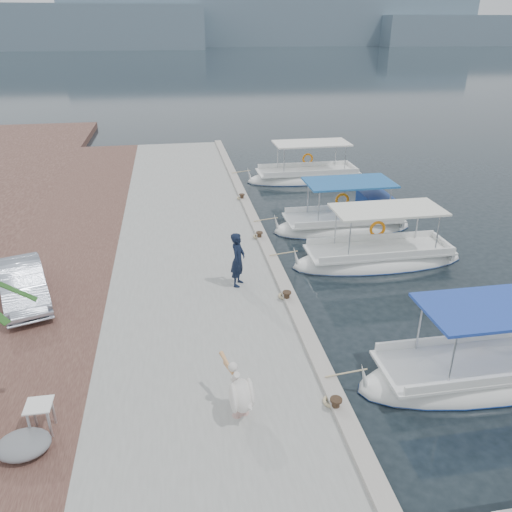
# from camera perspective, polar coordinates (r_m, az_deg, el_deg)

# --- Properties ---
(ground) EXTENTS (400.00, 400.00, 0.00)m
(ground) POSITION_cam_1_polar(r_m,az_deg,el_deg) (15.05, 6.07, -9.49)
(ground) COLOR black
(ground) RESTS_ON ground
(concrete_quay) EXTENTS (6.00, 40.00, 0.50)m
(concrete_quay) POSITION_cam_1_polar(r_m,az_deg,el_deg) (18.80, -6.79, -1.13)
(concrete_quay) COLOR gray
(concrete_quay) RESTS_ON ground
(quay_curb) EXTENTS (0.44, 40.00, 0.12)m
(quay_curb) POSITION_cam_1_polar(r_m,az_deg,el_deg) (18.96, 1.56, 0.32)
(quay_curb) COLOR #A19A8F
(quay_curb) RESTS_ON concrete_quay
(cobblestone_strip) EXTENTS (4.00, 40.00, 0.50)m
(cobblestone_strip) POSITION_cam_1_polar(r_m,az_deg,el_deg) (19.30, -21.77, -2.16)
(cobblestone_strip) COLOR #4D2E28
(cobblestone_strip) RESTS_ON ground
(distant_hills) EXTENTS (330.00, 60.00, 18.00)m
(distant_hills) POSITION_cam_1_polar(r_m,az_deg,el_deg) (215.94, -0.86, 24.92)
(distant_hills) COLOR slate
(distant_hills) RESTS_ON ground
(fishing_caique_b) EXTENTS (6.85, 2.21, 2.83)m
(fishing_caique_b) POSITION_cam_1_polar(r_m,az_deg,el_deg) (14.71, 24.44, -12.29)
(fishing_caique_b) COLOR white
(fishing_caique_b) RESTS_ON ground
(fishing_caique_c) EXTENTS (6.86, 2.16, 2.83)m
(fishing_caique_c) POSITION_cam_1_polar(r_m,az_deg,el_deg) (20.02, 13.76, -0.42)
(fishing_caique_c) COLOR white
(fishing_caique_c) RESTS_ON ground
(fishing_caique_d) EXTENTS (6.37, 2.39, 2.83)m
(fishing_caique_d) POSITION_cam_1_polar(r_m,az_deg,el_deg) (22.98, 10.11, 3.52)
(fishing_caique_d) COLOR white
(fishing_caique_d) RESTS_ON ground
(fishing_caique_e) EXTENTS (7.23, 2.38, 2.83)m
(fishing_caique_e) POSITION_cam_1_polar(r_m,az_deg,el_deg) (30.14, 5.85, 8.85)
(fishing_caique_e) COLOR white
(fishing_caique_e) RESTS_ON ground
(mooring_bollards) EXTENTS (0.28, 20.28, 0.33)m
(mooring_bollards) POSITION_cam_1_polar(r_m,az_deg,el_deg) (15.84, 3.54, -4.53)
(mooring_bollards) COLOR black
(mooring_bollards) RESTS_ON concrete_quay
(pelican) EXTENTS (0.76, 1.52, 1.18)m
(pelican) POSITION_cam_1_polar(r_m,az_deg,el_deg) (11.41, -1.77, -15.41)
(pelican) COLOR tan
(pelican) RESTS_ON concrete_quay
(fisherman) EXTENTS (0.69, 0.81, 1.87)m
(fisherman) POSITION_cam_1_polar(r_m,az_deg,el_deg) (16.44, -2.08, -0.40)
(fisherman) COLOR black
(fisherman) RESTS_ON concrete_quay
(parked_car) EXTENTS (2.38, 3.90, 1.21)m
(parked_car) POSITION_cam_1_polar(r_m,az_deg,el_deg) (17.21, -25.08, -2.95)
(parked_car) COLOR silver
(parked_car) RESTS_ON cobblestone_strip
(tarp_bundle) EXTENTS (1.10, 0.90, 0.40)m
(tarp_bundle) POSITION_cam_1_polar(r_m,az_deg,el_deg) (11.88, -25.04, -18.97)
(tarp_bundle) COLOR slate
(tarp_bundle) RESTS_ON cobblestone_strip
(folding_table) EXTENTS (0.55, 0.55, 0.73)m
(folding_table) POSITION_cam_1_polar(r_m,az_deg,el_deg) (12.00, -23.44, -16.05)
(folding_table) COLOR silver
(folding_table) RESTS_ON cobblestone_strip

